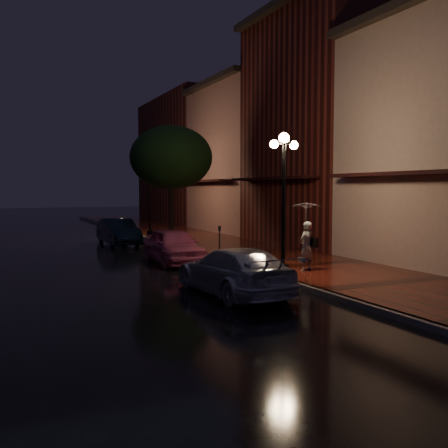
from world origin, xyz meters
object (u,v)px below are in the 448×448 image
streetlamp_near (284,194)px  street_tree (172,160)px  woman_with_umbrella (306,225)px  parking_meter (219,238)px  silver_car (233,271)px  streetlamp_far (149,192)px  pink_car (174,246)px  navy_car (118,232)px

streetlamp_near → street_tree: size_ratio=0.74×
woman_with_umbrella → parking_meter: bearing=-97.2°
woman_with_umbrella → silver_car: bearing=5.4°
parking_meter → streetlamp_far: bearing=103.6°
streetlamp_far → pink_car: streetlamp_far is taller
street_tree → pink_car: size_ratio=1.50×
street_tree → pink_car: (-2.19, -6.47, -3.59)m
streetlamp_far → pink_car: bearing=-101.5°
woman_with_umbrella → parking_meter: 4.57m
streetlamp_near → pink_car: size_ratio=1.12×
streetlamp_near → street_tree: bearing=88.7°
street_tree → streetlamp_far: bearing=94.9°
streetlamp_far → woman_with_umbrella: size_ratio=1.95×
pink_car → woman_with_umbrella: (2.97, -4.26, 0.95)m
streetlamp_far → silver_car: 15.73m
woman_with_umbrella → parking_meter: size_ratio=1.88×
street_tree → pink_car: bearing=-108.7°
navy_car → woman_with_umbrella: bearing=-74.2°
street_tree → parking_meter: bearing=-92.4°
silver_car → parking_meter: parking_meter is taller
streetlamp_far → woman_with_umbrella: streetlamp_far is taller
streetlamp_far → street_tree: size_ratio=0.74×
parking_meter → streetlamp_near: bearing=-76.2°
street_tree → streetlamp_near: bearing=-91.3°
streetlamp_far → navy_car: bearing=-133.4°
streetlamp_far → navy_car: 3.96m
pink_car → woman_with_umbrella: 5.28m
silver_car → pink_car: bearing=-96.5°
pink_car → navy_car: 6.99m
streetlamp_near → streetlamp_far: (0.00, 14.00, 0.00)m
streetlamp_far → street_tree: bearing=-85.1°
street_tree → woman_with_umbrella: size_ratio=2.63×
silver_car → parking_meter: bearing=-113.5°
silver_car → streetlamp_far: bearing=-100.8°
navy_car → parking_meter: size_ratio=3.38×
pink_car → parking_meter: size_ratio=3.28×
streetlamp_near → woman_with_umbrella: streetlamp_near is taller
streetlamp_near → woman_with_umbrella: (1.03, 0.26, -0.99)m
pink_car → woman_with_umbrella: woman_with_umbrella is taller
street_tree → parking_meter: 7.20m
streetlamp_far → silver_car: (-2.40, -15.42, -1.98)m
streetlamp_far → parking_meter: size_ratio=3.67×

